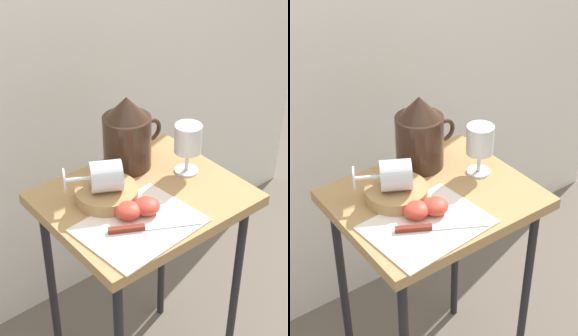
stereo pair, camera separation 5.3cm
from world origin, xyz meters
The scene contains 10 objects.
curtain_drape centered at (0.00, 0.48, 0.99)m, with size 2.40×0.03×1.99m, color silver.
table centered at (0.00, 0.00, 0.62)m, with size 0.49×0.40×0.71m.
linen_napkin centered at (-0.09, -0.09, 0.71)m, with size 0.27×0.21×0.00m, color silver.
basket_tray centered at (-0.09, 0.04, 0.72)m, with size 0.16×0.16×0.04m, color #AD8451.
pitcher centered at (0.05, 0.14, 0.79)m, with size 0.18×0.13×0.21m.
wine_glass_upright centered at (0.16, 0.01, 0.80)m, with size 0.07×0.07×0.14m.
wine_glass_tipped_near centered at (-0.09, 0.04, 0.78)m, with size 0.16×0.13×0.08m.
apple_half_left centered at (-0.09, -0.05, 0.73)m, with size 0.06×0.06×0.04m, color #CC3D2D.
apple_half_right centered at (-0.04, -0.06, 0.73)m, with size 0.06×0.06×0.04m, color #CC3D2D.
knife centered at (-0.09, -0.11, 0.71)m, with size 0.20×0.12×0.01m.
Camera 1 is at (-0.70, -0.88, 1.52)m, focal length 58.66 mm.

